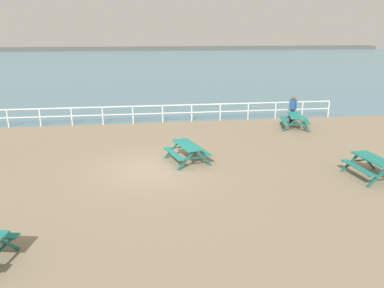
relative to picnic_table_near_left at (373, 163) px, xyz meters
name	(u,v)px	position (x,y,z in m)	size (l,w,h in m)	color
ground_plane	(153,171)	(-8.17, 2.07, -0.68)	(30.00, 24.00, 0.20)	gray
sea_band	(142,62)	(-8.17, 54.82, -0.58)	(142.00, 90.00, 0.01)	teal
distant_shoreline	(141,50)	(-8.17, 97.82, -0.58)	(142.00, 6.00, 1.80)	#4C4C47
seaward_railing	(148,111)	(-8.17, 9.82, 0.16)	(23.07, 0.07, 1.08)	white
picnic_table_near_left	(373,163)	(0.00, 0.00, 0.00)	(1.67, 1.92, 0.80)	#1E7A70
picnic_table_near_right	(295,118)	(0.08, 7.44, 0.00)	(1.94, 2.15, 0.80)	#1E7A70
picnic_table_far_left	(187,149)	(-6.69, 2.70, 0.00)	(1.93, 2.14, 0.80)	#1E7A70
visitor	(293,108)	(0.40, 8.62, 0.36)	(0.36, 0.47, 1.66)	#1E2338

